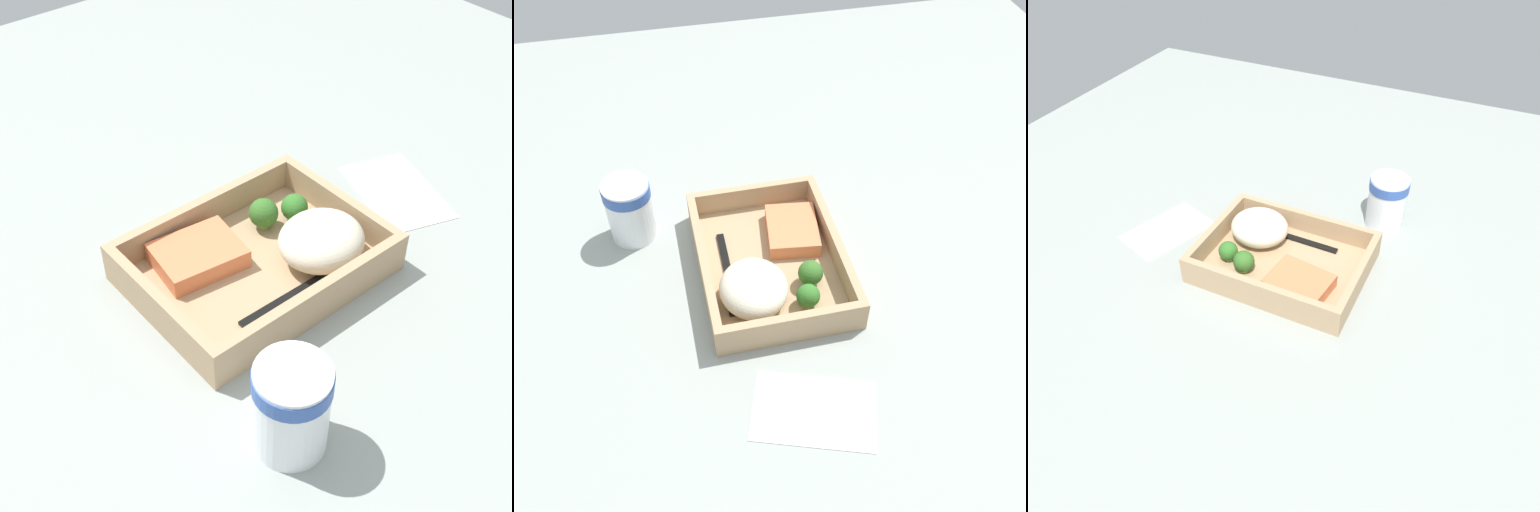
% 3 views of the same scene
% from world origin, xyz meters
% --- Properties ---
extents(ground_plane, '(1.60, 1.60, 0.02)m').
position_xyz_m(ground_plane, '(0.00, 0.00, -0.01)').
color(ground_plane, '#919993').
extents(takeout_tray, '(0.28, 0.21, 0.01)m').
position_xyz_m(takeout_tray, '(0.00, 0.00, 0.01)').
color(takeout_tray, tan).
rests_on(takeout_tray, ground_plane).
extents(tray_rim, '(0.28, 0.21, 0.04)m').
position_xyz_m(tray_rim, '(0.00, 0.00, 0.03)').
color(tray_rim, tan).
rests_on(tray_rim, takeout_tray).
extents(salmon_fillet, '(0.11, 0.09, 0.02)m').
position_xyz_m(salmon_fillet, '(-0.05, 0.05, 0.02)').
color(salmon_fillet, '#E4784B').
rests_on(salmon_fillet, takeout_tray).
extents(mashed_potatoes, '(0.10, 0.09, 0.05)m').
position_xyz_m(mashed_potatoes, '(0.06, -0.04, 0.04)').
color(mashed_potatoes, beige).
rests_on(mashed_potatoes, takeout_tray).
extents(broccoli_floret_1, '(0.04, 0.04, 0.04)m').
position_xyz_m(broccoli_floret_1, '(0.05, 0.05, 0.03)').
color(broccoli_floret_1, '#79A055').
rests_on(broccoli_floret_1, takeout_tray).
extents(broccoli_floret_2, '(0.03, 0.03, 0.04)m').
position_xyz_m(broccoli_floret_2, '(0.09, 0.03, 0.03)').
color(broccoli_floret_2, '#779859').
rests_on(broccoli_floret_2, takeout_tray).
extents(fork, '(0.16, 0.02, 0.00)m').
position_xyz_m(fork, '(0.02, -0.06, 0.01)').
color(fork, black).
rests_on(fork, takeout_tray).
extents(paper_cup, '(0.07, 0.07, 0.10)m').
position_xyz_m(paper_cup, '(-0.12, -0.19, 0.06)').
color(paper_cup, white).
rests_on(paper_cup, ground_plane).
extents(receipt_slip, '(0.14, 0.17, 0.00)m').
position_xyz_m(receipt_slip, '(0.24, -0.00, 0.00)').
color(receipt_slip, white).
rests_on(receipt_slip, ground_plane).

